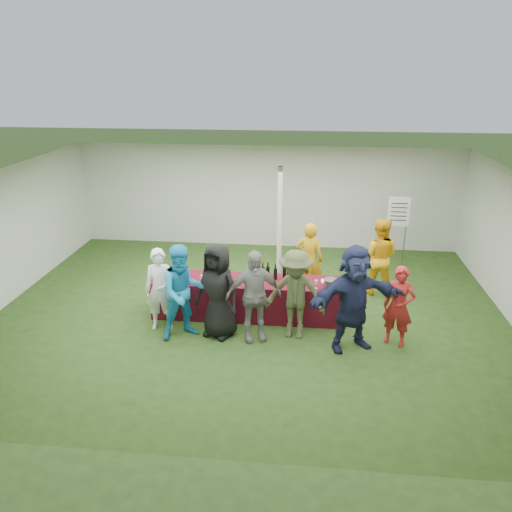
# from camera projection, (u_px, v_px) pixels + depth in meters

# --- Properties ---
(ground) EXTENTS (60.00, 60.00, 0.00)m
(ground) POSITION_uv_depth(u_px,v_px,m) (250.00, 312.00, 9.95)
(ground) COLOR #284719
(ground) RESTS_ON ground
(tent) EXTENTS (10.00, 10.00, 10.00)m
(tent) POSITION_uv_depth(u_px,v_px,m) (279.00, 230.00, 10.53)
(tent) COLOR white
(tent) RESTS_ON ground
(serving_table) EXTENTS (3.60, 0.80, 0.75)m
(serving_table) POSITION_uv_depth(u_px,v_px,m) (246.00, 298.00, 9.71)
(serving_table) COLOR maroon
(serving_table) RESTS_ON ground
(wine_bottles) EXTENTS (0.71, 0.16, 0.32)m
(wine_bottles) POSITION_uv_depth(u_px,v_px,m) (279.00, 273.00, 9.60)
(wine_bottles) COLOR black
(wine_bottles) RESTS_ON serving_table
(wine_glasses) EXTENTS (2.80, 0.11, 0.16)m
(wine_glasses) POSITION_uv_depth(u_px,v_px,m) (220.00, 279.00, 9.33)
(wine_glasses) COLOR silver
(wine_glasses) RESTS_ON serving_table
(water_bottle) EXTENTS (0.07, 0.07, 0.23)m
(water_bottle) POSITION_uv_depth(u_px,v_px,m) (252.00, 274.00, 9.60)
(water_bottle) COLOR silver
(water_bottle) RESTS_ON serving_table
(bar_towel) EXTENTS (0.25, 0.18, 0.03)m
(bar_towel) POSITION_uv_depth(u_px,v_px,m) (328.00, 282.00, 9.46)
(bar_towel) COLOR white
(bar_towel) RESTS_ON serving_table
(dump_bucket) EXTENTS (0.26, 0.26, 0.18)m
(dump_bucket) POSITION_uv_depth(u_px,v_px,m) (331.00, 284.00, 9.18)
(dump_bucket) COLOR slate
(dump_bucket) RESTS_ON serving_table
(wine_list_sign) EXTENTS (0.50, 0.03, 1.80)m
(wine_list_sign) POSITION_uv_depth(u_px,v_px,m) (398.00, 217.00, 11.54)
(wine_list_sign) COLOR slate
(wine_list_sign) RESTS_ON ground
(staff_pourer) EXTENTS (0.65, 0.49, 1.61)m
(staff_pourer) POSITION_uv_depth(u_px,v_px,m) (309.00, 259.00, 10.43)
(staff_pourer) COLOR gold
(staff_pourer) RESTS_ON ground
(staff_back) EXTENTS (0.94, 0.80, 1.67)m
(staff_back) POSITION_uv_depth(u_px,v_px,m) (378.00, 257.00, 10.50)
(staff_back) COLOR #EEAB11
(staff_back) RESTS_ON ground
(customer_0) EXTENTS (0.61, 0.43, 1.56)m
(customer_0) POSITION_uv_depth(u_px,v_px,m) (160.00, 290.00, 9.09)
(customer_0) COLOR white
(customer_0) RESTS_ON ground
(customer_1) EXTENTS (1.06, 1.00, 1.74)m
(customer_1) POSITION_uv_depth(u_px,v_px,m) (184.00, 292.00, 8.77)
(customer_1) COLOR #1C94D0
(customer_1) RESTS_ON ground
(customer_2) EXTENTS (1.01, 0.85, 1.75)m
(customer_2) POSITION_uv_depth(u_px,v_px,m) (218.00, 291.00, 8.82)
(customer_2) COLOR black
(customer_2) RESTS_ON ground
(customer_3) EXTENTS (1.06, 0.68, 1.68)m
(customer_3) POSITION_uv_depth(u_px,v_px,m) (254.00, 296.00, 8.70)
(customer_3) COLOR gray
(customer_3) RESTS_ON ground
(customer_4) EXTENTS (1.14, 0.75, 1.66)m
(customer_4) POSITION_uv_depth(u_px,v_px,m) (295.00, 295.00, 8.78)
(customer_4) COLOR #434A2A
(customer_4) RESTS_ON ground
(customer_5) EXTENTS (1.82, 1.21, 1.88)m
(customer_5) POSITION_uv_depth(u_px,v_px,m) (354.00, 298.00, 8.38)
(customer_5) COLOR #1C2243
(customer_5) RESTS_ON ground
(customer_6) EXTENTS (0.62, 0.52, 1.45)m
(customer_6) POSITION_uv_depth(u_px,v_px,m) (399.00, 306.00, 8.57)
(customer_6) COLOR #A81F1F
(customer_6) RESTS_ON ground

